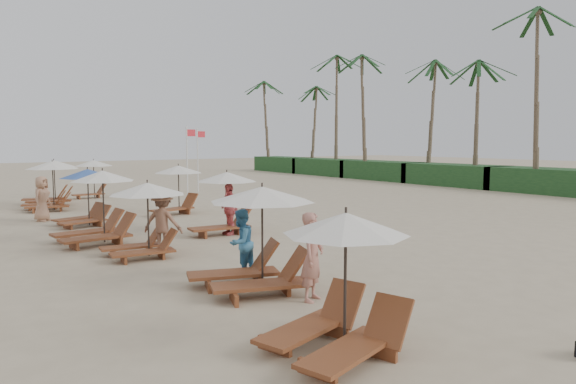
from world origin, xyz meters
TOP-DOWN VIEW (x-y plane):
  - ground at (0.00, 0.00)m, footprint 160.00×160.00m
  - shrub_hedge at (22.00, 14.50)m, footprint 3.20×53.00m
  - palm_row at (21.91, 15.40)m, footprint 7.00×52.00m
  - lounger_station_0 at (-5.90, -4.27)m, footprint 2.50×2.32m
  - lounger_station_1 at (-5.11, -0.53)m, footprint 2.82×2.63m
  - lounger_station_2 at (-5.94, 4.24)m, footprint 2.44×2.21m
  - lounger_station_3 at (-6.53, 7.11)m, footprint 2.67×2.18m
  - lounger_station_4 at (-5.89, 11.07)m, footprint 2.47×2.17m
  - lounger_station_5 at (-6.09, 16.79)m, footprint 2.71×2.46m
  - lounger_station_6 at (-5.65, 19.07)m, footprint 2.74×2.59m
  - inland_station_0 at (-2.23, 6.21)m, footprint 2.87×2.24m
  - inland_station_1 at (-1.57, 12.06)m, footprint 2.78×2.24m
  - inland_station_2 at (-2.85, 21.46)m, footprint 2.56×2.24m
  - beachgoer_near at (-4.49, -1.92)m, footprint 0.82×0.74m
  - beachgoer_mid_a at (-4.70, 0.70)m, footprint 1.01×0.93m
  - beachgoer_mid_b at (-5.24, 4.41)m, footprint 1.34×1.34m
  - beachgoer_far_a at (-2.14, 5.95)m, footprint 0.47×1.10m
  - beachgoer_far_b at (-7.00, 13.30)m, footprint 1.07×1.09m
  - flag_pole_near at (1.67, 17.85)m, footprint 0.60×0.08m
  - flag_pole_far at (3.83, 20.99)m, footprint 0.60×0.08m

SIDE VIEW (x-z plane):
  - ground at x=0.00m, z-range 0.00..0.00m
  - shrub_hedge at x=22.00m, z-range 0.00..1.60m
  - beachgoer_mid_a at x=-4.70m, z-range 0.00..1.68m
  - beachgoer_far_a at x=-2.14m, z-range 0.00..1.86m
  - beachgoer_mid_b at x=-5.24m, z-range 0.00..1.87m
  - beachgoer_near at x=-4.49m, z-range 0.00..1.87m
  - beachgoer_far_b at x=-7.00m, z-range 0.00..1.90m
  - lounger_station_3 at x=-6.53m, z-range -0.19..2.20m
  - lounger_station_0 at x=-5.90m, z-range -0.08..2.14m
  - lounger_station_6 at x=-5.65m, z-range -0.13..2.22m
  - lounger_station_1 at x=-5.11m, z-range -0.03..2.30m
  - lounger_station_2 at x=-5.94m, z-range 0.08..2.23m
  - lounger_station_4 at x=-5.89m, z-range 0.04..2.29m
  - lounger_station_5 at x=-6.09m, z-range 0.07..2.43m
  - inland_station_0 at x=-2.23m, z-range 0.17..2.39m
  - inland_station_1 at x=-1.57m, z-range 0.22..2.45m
  - inland_station_2 at x=-2.85m, z-range 0.34..2.57m
  - flag_pole_far at x=3.83m, z-range 0.24..4.44m
  - flag_pole_near at x=1.67m, z-range 0.24..4.47m
  - palm_row at x=21.91m, z-range 3.76..16.06m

